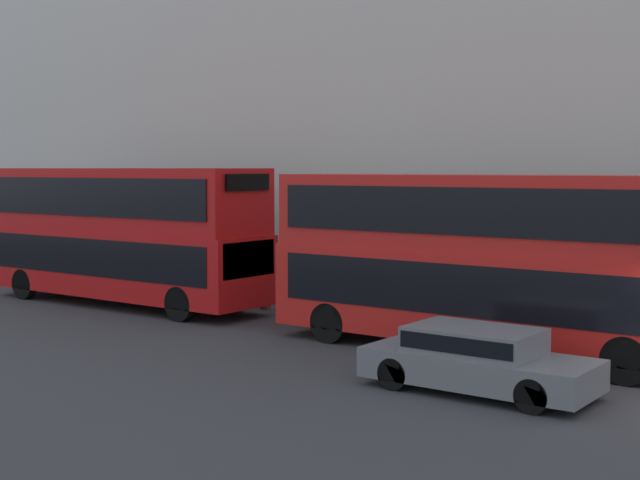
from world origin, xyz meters
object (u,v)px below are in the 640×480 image
Objects in this scene: bus_second_in_queue at (124,230)px; pedestrian at (265,286)px; bus_leading at (486,255)px; car_dark_sedan at (477,358)px.

bus_second_in_queue reaches higher than pedestrian.
pedestrian is (2.04, 8.38, -1.59)m from bus_leading.
car_dark_sedan is at bearing -118.86° from pedestrian.
car_dark_sedan is 11.28m from pedestrian.
bus_leading is 4.06m from car_dark_sedan.
bus_second_in_queue is 6.72× the size of pedestrian.
car_dark_sedan is (-3.40, -13.96, -1.70)m from bus_second_in_queue.
bus_second_in_queue is 4.86m from pedestrian.
pedestrian is at bearing 61.14° from car_dark_sedan.
car_dark_sedan is at bearing -156.15° from bus_leading.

